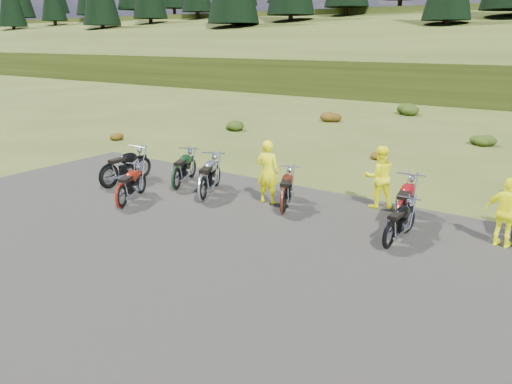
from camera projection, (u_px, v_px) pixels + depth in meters
The scene contains 18 objects.
ground at pixel (253, 230), 12.54m from camera, with size 300.00×300.00×0.00m, color #394517.
gravel_pad at pixel (201, 257), 10.96m from camera, with size 20.00×12.00×0.04m, color black.
shrub_0 at pixel (118, 135), 23.70m from camera, with size 0.77×0.77×0.45m, color #64300C.
shrub_1 at pixel (234, 124), 26.28m from camera, with size 1.03×1.03×0.61m, color #1F320C.
shrub_2 at pixel (329, 115), 28.85m from camera, with size 1.30×1.30×0.77m, color #64300C.
shrub_3 at pixel (409, 108), 31.43m from camera, with size 1.56×1.56×0.92m, color #1F320C.
shrub_4 at pixel (376, 153), 19.93m from camera, with size 0.77×0.77×0.45m, color #64300C.
shrub_5 at pixel (482, 138), 22.50m from camera, with size 1.03×1.03×0.61m, color #1F320C.
motorcycle_0 at pixel (110, 189), 15.95m from camera, with size 2.26×0.75×1.18m, color black, non-canonical shape.
motorcycle_1 at pixel (123, 209), 14.09m from camera, with size 2.04×0.68×1.07m, color maroon, non-canonical shape.
motorcycle_2 at pixel (177, 191), 15.80m from camera, with size 2.15×0.72×1.13m, color black, non-canonical shape.
motorcycle_3 at pixel (203, 202), 14.68m from camera, with size 2.32×0.77×1.22m, color #AEADB2, non-canonical shape.
motorcycle_4 at pixel (283, 215), 13.61m from camera, with size 2.09×0.70×1.10m, color #561A0E, non-canonical shape.
motorcycle_5 at pixel (388, 250), 11.37m from camera, with size 1.89×0.63×0.99m, color black, non-canonical shape.
motorcycle_6 at pixel (398, 233), 12.32m from camera, with size 2.32×0.77×1.21m, color maroon, non-canonical shape.
person_middle at pixel (268, 173), 14.29m from camera, with size 0.68×0.44×1.85m, color #FAFE0D.
person_right_a at pixel (379, 178), 13.94m from camera, with size 0.86×0.67×1.77m, color #FAFE0D.
person_right_b at pixel (506, 214), 11.28m from camera, with size 0.95×0.40×1.62m, color #FAFE0D.
Camera 1 is at (6.70, -9.59, 4.60)m, focal length 35.00 mm.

